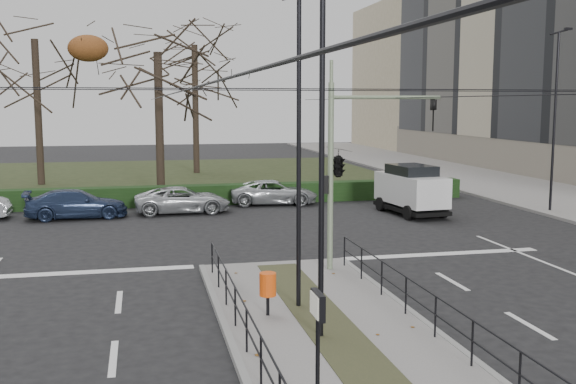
{
  "coord_description": "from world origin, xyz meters",
  "views": [
    {
      "loc": [
        -4.05,
        -15.57,
        5.14
      ],
      "look_at": [
        1.04,
        7.55,
        2.01
      ],
      "focal_mm": 42.0,
      "sensor_mm": 36.0,
      "label": 1
    }
  ],
  "objects_px": {
    "litter_bin": "(268,285)",
    "streetlamp_sidewalk": "(555,119)",
    "info_panel": "(318,320)",
    "traffic_light": "(341,162)",
    "parked_car_third": "(76,204)",
    "parked_car_fifth": "(274,192)",
    "parked_car_fourth": "(183,200)",
    "white_van": "(411,189)",
    "rust_tree": "(34,39)",
    "streetlamp_median_near": "(323,142)",
    "bare_tree_near": "(158,63)",
    "bare_tree_center": "(195,54)",
    "streetlamp_median_far": "(299,149)"
  },
  "relations": [
    {
      "from": "litter_bin",
      "to": "streetlamp_sidewalk",
      "type": "distance_m",
      "value": 20.72
    },
    {
      "from": "info_panel",
      "to": "traffic_light",
      "type": "bearing_deg",
      "value": 71.11
    },
    {
      "from": "parked_car_third",
      "to": "parked_car_fifth",
      "type": "height_order",
      "value": "parked_car_third"
    },
    {
      "from": "streetlamp_sidewalk",
      "to": "parked_car_third",
      "type": "relative_size",
      "value": 1.89
    },
    {
      "from": "parked_car_third",
      "to": "parked_car_fourth",
      "type": "relative_size",
      "value": 1.0
    },
    {
      "from": "white_van",
      "to": "rust_tree",
      "type": "relative_size",
      "value": 0.38
    },
    {
      "from": "streetlamp_median_near",
      "to": "rust_tree",
      "type": "bearing_deg",
      "value": 107.78
    },
    {
      "from": "info_panel",
      "to": "parked_car_fourth",
      "type": "distance_m",
      "value": 21.95
    },
    {
      "from": "streetlamp_sidewalk",
      "to": "bare_tree_near",
      "type": "relative_size",
      "value": 0.82
    },
    {
      "from": "streetlamp_median_near",
      "to": "white_van",
      "type": "bearing_deg",
      "value": 61.16
    },
    {
      "from": "bare_tree_center",
      "to": "litter_bin",
      "type": "bearing_deg",
      "value": -91.91
    },
    {
      "from": "streetlamp_median_far",
      "to": "parked_car_fifth",
      "type": "distance_m",
      "value": 18.26
    },
    {
      "from": "litter_bin",
      "to": "white_van",
      "type": "relative_size",
      "value": 0.23
    },
    {
      "from": "rust_tree",
      "to": "parked_car_fifth",
      "type": "xyz_separation_m",
      "value": [
        12.73,
        -10.69,
        -8.38
      ]
    },
    {
      "from": "bare_tree_center",
      "to": "parked_car_fifth",
      "type": "bearing_deg",
      "value": -80.51
    },
    {
      "from": "streetlamp_median_near",
      "to": "bare_tree_center",
      "type": "relative_size",
      "value": 0.68
    },
    {
      "from": "info_panel",
      "to": "bare_tree_near",
      "type": "xyz_separation_m",
      "value": [
        -1.58,
        27.09,
        5.47
      ]
    },
    {
      "from": "streetlamp_median_near",
      "to": "bare_tree_center",
      "type": "xyz_separation_m",
      "value": [
        0.27,
        35.72,
        4.27
      ]
    },
    {
      "from": "info_panel",
      "to": "streetlamp_median_far",
      "type": "relative_size",
      "value": 0.27
    },
    {
      "from": "litter_bin",
      "to": "parked_car_third",
      "type": "height_order",
      "value": "parked_car_third"
    },
    {
      "from": "parked_car_third",
      "to": "bare_tree_near",
      "type": "xyz_separation_m",
      "value": [
        3.92,
        5.63,
        6.61
      ]
    },
    {
      "from": "bare_tree_center",
      "to": "bare_tree_near",
      "type": "height_order",
      "value": "bare_tree_center"
    },
    {
      "from": "streetlamp_median_far",
      "to": "bare_tree_near",
      "type": "height_order",
      "value": "bare_tree_near"
    },
    {
      "from": "info_panel",
      "to": "rust_tree",
      "type": "height_order",
      "value": "rust_tree"
    },
    {
      "from": "bare_tree_near",
      "to": "white_van",
      "type": "bearing_deg",
      "value": -35.04
    },
    {
      "from": "rust_tree",
      "to": "streetlamp_median_far",
      "type": "bearing_deg",
      "value": -70.87
    },
    {
      "from": "parked_car_fourth",
      "to": "rust_tree",
      "type": "height_order",
      "value": "rust_tree"
    },
    {
      "from": "info_panel",
      "to": "streetlamp_median_far",
      "type": "distance_m",
      "value": 6.48
    },
    {
      "from": "bare_tree_center",
      "to": "parked_car_fifth",
      "type": "distance_m",
      "value": 17.9
    },
    {
      "from": "parked_car_fifth",
      "to": "white_van",
      "type": "bearing_deg",
      "value": -121.81
    },
    {
      "from": "streetlamp_median_near",
      "to": "bare_tree_near",
      "type": "bearing_deg",
      "value": 96.54
    },
    {
      "from": "traffic_light",
      "to": "bare_tree_center",
      "type": "relative_size",
      "value": 0.46
    },
    {
      "from": "parked_car_fourth",
      "to": "white_van",
      "type": "height_order",
      "value": "white_van"
    },
    {
      "from": "parked_car_third",
      "to": "parked_car_fifth",
      "type": "distance_m",
      "value": 9.76
    },
    {
      "from": "info_panel",
      "to": "streetlamp_sidewalk",
      "type": "relative_size",
      "value": 0.25
    },
    {
      "from": "parked_car_fourth",
      "to": "info_panel",
      "type": "bearing_deg",
      "value": -179.38
    },
    {
      "from": "info_panel",
      "to": "streetlamp_sidewalk",
      "type": "xyz_separation_m",
      "value": [
        16.2,
        18.16,
        2.63
      ]
    },
    {
      "from": "streetlamp_median_far",
      "to": "streetlamp_sidewalk",
      "type": "xyz_separation_m",
      "value": [
        15.08,
        12.2,
        0.37
      ]
    },
    {
      "from": "streetlamp_median_near",
      "to": "litter_bin",
      "type": "bearing_deg",
      "value": 117.02
    },
    {
      "from": "info_panel",
      "to": "parked_car_third",
      "type": "bearing_deg",
      "value": 104.37
    },
    {
      "from": "litter_bin",
      "to": "streetlamp_median_far",
      "type": "bearing_deg",
      "value": 30.71
    },
    {
      "from": "parked_car_third",
      "to": "bare_tree_center",
      "type": "distance_m",
      "value": 20.85
    },
    {
      "from": "parked_car_fourth",
      "to": "white_van",
      "type": "distance_m",
      "value": 10.71
    },
    {
      "from": "litter_bin",
      "to": "parked_car_fifth",
      "type": "relative_size",
      "value": 0.23
    },
    {
      "from": "traffic_light",
      "to": "parked_car_fourth",
      "type": "distance_m",
      "value": 13.36
    },
    {
      "from": "info_panel",
      "to": "parked_car_fourth",
      "type": "bearing_deg",
      "value": 91.94
    },
    {
      "from": "parked_car_third",
      "to": "bare_tree_center",
      "type": "bearing_deg",
      "value": -24.3
    },
    {
      "from": "streetlamp_median_near",
      "to": "bare_tree_near",
      "type": "xyz_separation_m",
      "value": [
        -2.67,
        23.33,
        2.93
      ]
    },
    {
      "from": "parked_car_fifth",
      "to": "litter_bin",
      "type": "bearing_deg",
      "value": 174.85
    },
    {
      "from": "streetlamp_median_near",
      "to": "parked_car_third",
      "type": "relative_size",
      "value": 1.85
    }
  ]
}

